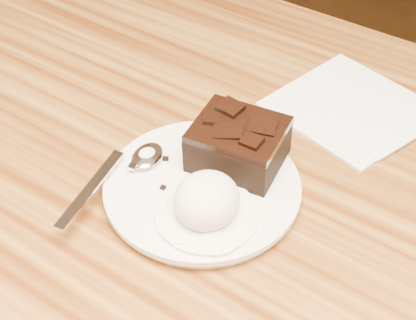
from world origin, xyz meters
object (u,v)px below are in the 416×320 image
Objects in this scene: spoon at (147,157)px; ice_cream_scoop at (207,200)px; brownie at (238,147)px; plate at (202,189)px; napkin at (350,106)px.

ice_cream_scoop is at bearing -28.16° from spoon.
plate is at bearing -103.24° from brownie.
napkin is (0.05, 0.17, -0.03)m from brownie.
ice_cream_scoop is 0.10m from spoon.
napkin is at bearing 82.47° from ice_cream_scoop.
napkin is (0.13, 0.22, -0.02)m from spoon.
spoon is (-0.06, -0.00, 0.01)m from plate.
spoon is at bearing -176.05° from plate.
spoon is (-0.09, 0.03, -0.02)m from ice_cream_scoop.
ice_cream_scoop is (0.03, -0.03, 0.03)m from plate.
napkin is at bearing 48.47° from spoon.
spoon reaches higher than plate.
plate is 1.16× the size of spoon.
plate is 0.05m from ice_cream_scoop.
plate is at bearing -7.55° from spoon.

